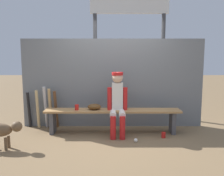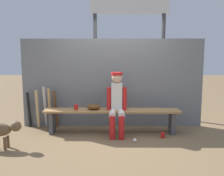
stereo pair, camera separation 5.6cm
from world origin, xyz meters
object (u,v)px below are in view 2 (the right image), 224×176
object	(u,v)px
player_seated	(117,101)
scoreboard	(132,16)
bat_wood_tan	(50,108)
cup_on_bench	(76,107)
dugout_bench	(112,115)
dog	(0,130)
bat_wood_dark	(56,109)
cup_on_ground	(163,135)
bat_wood_natural	(37,109)
bat_aluminum_black	(29,110)
baseball_glove	(94,107)
bat_aluminum_silver	(45,107)
baseball	(135,140)

from	to	relation	value
player_seated	scoreboard	bearing A→B (deg)	75.26
player_seated	bat_wood_tan	distance (m)	1.56
player_seated	cup_on_bench	distance (m)	0.85
dugout_bench	dog	bearing A→B (deg)	-155.61
bat_wood_dark	cup_on_ground	xyz separation A→B (m)	(2.25, -0.64, -0.36)
cup_on_ground	cup_on_bench	distance (m)	1.82
bat_wood_dark	bat_wood_natural	size ratio (longest dim) A/B	0.99
bat_aluminum_black	baseball_glove	bearing A→B (deg)	-14.97
cup_on_bench	scoreboard	bearing A→B (deg)	48.83
baseball_glove	scoreboard	size ratio (longest dim) A/B	0.08
dugout_bench	bat_wood_natural	size ratio (longest dim) A/B	3.28
bat_wood_dark	bat_aluminum_silver	size ratio (longest dim) A/B	0.89
bat_wood_natural	dog	xyz separation A→B (m)	(-0.26, -1.22, -0.09)
bat_wood_tan	cup_on_bench	bearing A→B (deg)	-29.21
baseball_glove	dugout_bench	bearing A→B (deg)	0.00
baseball	dog	world-z (taller)	dog
bat_wood_tan	cup_on_bench	distance (m)	0.74
bat_aluminum_silver	baseball	bearing A→B (deg)	-25.00
cup_on_ground	scoreboard	xyz separation A→B (m)	(-0.51, 1.67, 2.52)
dog	bat_wood_tan	bearing A→B (deg)	65.57
player_seated	baseball_glove	bearing A→B (deg)	166.87
baseball_glove	bat_wood_natural	distance (m)	1.33
bat_aluminum_black	cup_on_ground	size ratio (longest dim) A/B	7.30
bat_wood_dark	dog	xyz separation A→B (m)	(-0.67, -1.22, -0.08)
dugout_bench	cup_on_bench	xyz separation A→B (m)	(-0.74, -0.02, 0.16)
baseball_glove	dog	size ratio (longest dim) A/B	0.33
bat_wood_dark	cup_on_bench	xyz separation A→B (m)	(0.52, -0.37, 0.13)
bat_aluminum_silver	baseball_glove	bearing A→B (deg)	-17.38
bat_aluminum_black	baseball	xyz separation A→B (m)	(2.29, -0.94, -0.37)
bat_wood_tan	dog	world-z (taller)	bat_wood_tan
dugout_bench	cup_on_ground	size ratio (longest dim) A/B	25.33
player_seated	dog	distance (m)	2.18
dugout_bench	dog	size ratio (longest dim) A/B	3.30
bat_wood_tan	cup_on_ground	xyz separation A→B (m)	(2.37, -0.63, -0.39)
dugout_bench	cup_on_bench	world-z (taller)	cup_on_bench
dugout_bench	bat_wood_tan	world-z (taller)	bat_wood_tan
bat_wood_natural	cup_on_bench	size ratio (longest dim) A/B	7.72
bat_wood_tan	baseball	bearing A→B (deg)	-25.96
bat_wood_dark	cup_on_bench	distance (m)	0.65
bat_wood_tan	cup_on_bench	xyz separation A→B (m)	(0.64, -0.36, 0.11)
bat_wood_dark	dugout_bench	bearing A→B (deg)	-15.46
player_seated	cup_on_bench	world-z (taller)	player_seated
dugout_bench	bat_aluminum_silver	distance (m)	1.52
bat_wood_tan	bat_aluminum_silver	world-z (taller)	bat_aluminum_silver
bat_aluminum_silver	baseball	xyz separation A→B (m)	(1.91, -0.89, -0.43)
bat_wood_dark	baseball	size ratio (longest dim) A/B	11.33
scoreboard	cup_on_ground	bearing A→B (deg)	-73.01
baseball_glove	scoreboard	distance (m)	2.59
cup_on_ground	bat_aluminum_black	bearing A→B (deg)	166.35
bat_wood_dark	bat_aluminum_silver	world-z (taller)	bat_aluminum_silver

